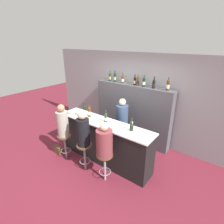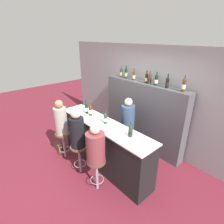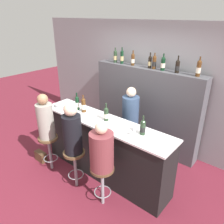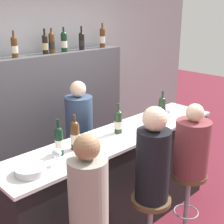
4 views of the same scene
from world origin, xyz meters
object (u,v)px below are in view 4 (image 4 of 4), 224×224
wine_bottle_counter_3 (162,107)px  bartender (80,147)px  bar_stool_middle (150,213)px  wine_glass_0 (57,154)px  wine_bottle_backbar_2 (14,47)px  wine_bottle_backbar_4 (52,43)px  wine_bottle_counter_2 (118,122)px  metal_bowl (30,170)px  guest_seated_middle (153,159)px  guest_seated_left (88,195)px  wine_bottle_backbar_7 (102,37)px  wine_bottle_backbar_6 (82,41)px  bar_stool_right (188,187)px  wine_bottle_backbar_5 (64,42)px  wine_bottle_counter_1 (75,135)px  wine_bottle_counter_0 (59,141)px  wine_glass_1 (168,112)px  guest_seated_right (192,146)px  wine_bottle_backbar_3 (45,44)px

wine_bottle_counter_3 → bartender: size_ratio=0.20×
bar_stool_middle → wine_glass_0: bearing=144.8°
wine_bottle_backbar_2 → bartender: 1.37m
wine_bottle_backbar_4 → wine_bottle_counter_2: bearing=-95.0°
metal_bowl → guest_seated_middle: size_ratio=0.28×
guest_seated_left → bar_stool_middle: 0.88m
wine_bottle_counter_3 → wine_bottle_backbar_4: (-0.60, 1.26, 0.67)m
wine_bottle_backbar_7 → wine_glass_0: 2.36m
metal_bowl → guest_seated_left: size_ratio=0.29×
metal_bowl → guest_seated_left: guest_seated_left is taller
wine_bottle_backbar_4 → metal_bowl: bearing=-130.2°
wine_bottle_backbar_6 → bar_stool_right: bearing=-94.5°
wine_bottle_backbar_5 → wine_bottle_backbar_7: bearing=0.0°
wine_bottle_counter_1 → bartender: 1.01m
wine_bottle_backbar_5 → bar_stool_middle: wine_bottle_backbar_5 is taller
metal_bowl → bar_stool_right: size_ratio=0.35×
wine_bottle_backbar_2 → wine_bottle_backbar_5: size_ratio=0.97×
wine_bottle_backbar_5 → wine_bottle_counter_1: bearing=-123.4°
wine_glass_0 → bartender: (0.85, 0.79, -0.49)m
wine_glass_0 → guest_seated_left: size_ratio=0.17×
wine_bottle_counter_0 → wine_glass_0: size_ratio=2.30×
wine_bottle_counter_2 → wine_glass_1: wine_bottle_counter_2 is taller
wine_glass_1 → bar_stool_middle: 1.14m
bar_stool_middle → guest_seated_right: guest_seated_right is taller
wine_bottle_backbar_6 → wine_bottle_counter_2: bearing=-114.5°
wine_bottle_counter_0 → wine_glass_0: wine_bottle_counter_0 is taller
bar_stool_middle → bar_stool_right: bearing=0.0°
wine_bottle_backbar_4 → wine_bottle_backbar_6: bearing=0.0°
wine_bottle_counter_2 → wine_bottle_backbar_5: (0.29, 1.26, 0.66)m
wine_bottle_counter_0 → wine_bottle_backbar_4: bearing=57.1°
wine_bottle_counter_2 → bar_stool_right: size_ratio=0.45×
guest_seated_left → guest_seated_middle: bearing=-0.0°
guest_seated_middle → guest_seated_right: size_ratio=1.15×
wine_glass_1 → metal_bowl: (-1.70, 0.02, -0.07)m
wine_bottle_backbar_4 → bar_stool_middle: wine_bottle_backbar_4 is taller
wine_bottle_backbar_2 → wine_bottle_counter_3: bearing=-49.1°
wine_bottle_counter_0 → wine_bottle_counter_1: size_ratio=1.01×
bar_stool_right → wine_bottle_backbar_7: bearing=74.4°
guest_seated_middle → guest_seated_right: (0.61, 0.00, -0.07)m
bar_stool_right → guest_seated_right: bearing=180.0°
wine_bottle_counter_3 → wine_glass_1: wine_bottle_counter_3 is taller
wine_bottle_backbar_5 → wine_glass_1: size_ratio=2.29×
wine_glass_0 → metal_bowl: bearing=174.2°
wine_bottle_counter_0 → metal_bowl: wine_bottle_counter_0 is taller
guest_seated_left → bar_stool_middle: size_ratio=1.19×
wine_bottle_backbar_4 → bartender: wine_bottle_backbar_4 is taller
wine_bottle_counter_3 → bartender: (-0.69, 0.66, -0.51)m
wine_bottle_backbar_2 → wine_bottle_backbar_3: wine_bottle_backbar_3 is taller
wine_bottle_backbar_3 → guest_seated_left: wine_bottle_backbar_3 is taller
guest_seated_right → wine_bottle_counter_0: bearing=152.8°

